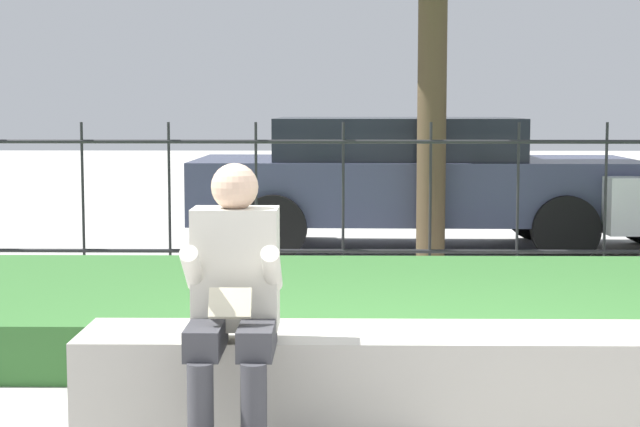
% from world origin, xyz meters
% --- Properties ---
extents(stone_bench, '(3.17, 0.58, 0.46)m').
position_xyz_m(stone_bench, '(-0.03, 0.00, 0.21)').
color(stone_bench, '#ADA89E').
rests_on(stone_bench, ground_plane).
extents(person_seated_reader, '(0.42, 0.73, 1.26)m').
position_xyz_m(person_seated_reader, '(-0.87, -0.33, 0.69)').
color(person_seated_reader, black).
rests_on(person_seated_reader, ground_plane).
extents(grass_berm, '(9.38, 2.73, 0.33)m').
position_xyz_m(grass_berm, '(0.00, 2.07, 0.17)').
color(grass_berm, '#33662D').
rests_on(grass_berm, ground_plane).
extents(iron_fence, '(7.38, 0.03, 1.37)m').
position_xyz_m(iron_fence, '(0.00, 4.10, 0.72)').
color(iron_fence, '#232326').
rests_on(iron_fence, ground_plane).
extents(car_parked_center, '(4.56, 2.07, 1.38)m').
position_xyz_m(car_parked_center, '(0.34, 6.23, 0.75)').
color(car_parked_center, '#383D56').
rests_on(car_parked_center, ground_plane).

